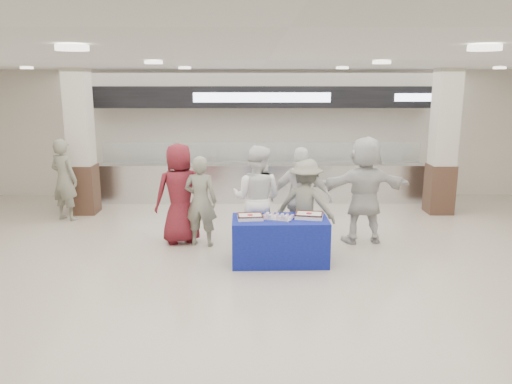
{
  "coord_description": "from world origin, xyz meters",
  "views": [
    {
      "loc": [
        -0.18,
        -6.76,
        2.94
      ],
      "look_at": [
        -0.15,
        1.6,
        1.06
      ],
      "focal_mm": 35.0,
      "sensor_mm": 36.0,
      "label": 1
    }
  ],
  "objects_px": {
    "sheet_cake_right": "(309,215)",
    "cupcake_tray": "(279,217)",
    "sheet_cake_left": "(250,216)",
    "soldier_bg": "(64,180)",
    "chef_tall": "(257,199)",
    "soldier_b": "(305,205)",
    "civilian_maroon": "(180,194)",
    "display_table": "(280,241)",
    "soldier_a": "(201,201)",
    "chef_short": "(301,199)",
    "civilian_white": "(364,190)"
  },
  "relations": [
    {
      "from": "sheet_cake_right",
      "to": "cupcake_tray",
      "type": "distance_m",
      "value": 0.5
    },
    {
      "from": "sheet_cake_left",
      "to": "sheet_cake_right",
      "type": "relative_size",
      "value": 0.87
    },
    {
      "from": "cupcake_tray",
      "to": "soldier_bg",
      "type": "relative_size",
      "value": 0.29
    },
    {
      "from": "chef_tall",
      "to": "sheet_cake_right",
      "type": "bearing_deg",
      "value": 161.8
    },
    {
      "from": "soldier_b",
      "to": "soldier_bg",
      "type": "bearing_deg",
      "value": -2.52
    },
    {
      "from": "chef_tall",
      "to": "soldier_b",
      "type": "xyz_separation_m",
      "value": [
        0.85,
        -0.01,
        -0.12
      ]
    },
    {
      "from": "sheet_cake_right",
      "to": "civilian_maroon",
      "type": "height_order",
      "value": "civilian_maroon"
    },
    {
      "from": "display_table",
      "to": "cupcake_tray",
      "type": "bearing_deg",
      "value": -149.61
    },
    {
      "from": "display_table",
      "to": "civilian_maroon",
      "type": "distance_m",
      "value": 2.14
    },
    {
      "from": "display_table",
      "to": "soldier_bg",
      "type": "relative_size",
      "value": 0.89
    },
    {
      "from": "soldier_bg",
      "to": "sheet_cake_right",
      "type": "bearing_deg",
      "value": 175.51
    },
    {
      "from": "soldier_a",
      "to": "sheet_cake_left",
      "type": "bearing_deg",
      "value": 143.29
    },
    {
      "from": "display_table",
      "to": "chef_tall",
      "type": "distance_m",
      "value": 0.93
    },
    {
      "from": "cupcake_tray",
      "to": "chef_short",
      "type": "relative_size",
      "value": 0.27
    },
    {
      "from": "display_table",
      "to": "sheet_cake_right",
      "type": "bearing_deg",
      "value": 3.52
    },
    {
      "from": "soldier_a",
      "to": "soldier_b",
      "type": "relative_size",
      "value": 1.01
    },
    {
      "from": "soldier_a",
      "to": "chef_tall",
      "type": "xyz_separation_m",
      "value": [
        1.01,
        -0.24,
        0.11
      ]
    },
    {
      "from": "cupcake_tray",
      "to": "soldier_bg",
      "type": "xyz_separation_m",
      "value": [
        -4.44,
        2.63,
        0.09
      ]
    },
    {
      "from": "cupcake_tray",
      "to": "soldier_bg",
      "type": "height_order",
      "value": "soldier_bg"
    },
    {
      "from": "civilian_maroon",
      "to": "chef_tall",
      "type": "height_order",
      "value": "chef_tall"
    },
    {
      "from": "cupcake_tray",
      "to": "chef_short",
      "type": "bearing_deg",
      "value": 59.43
    },
    {
      "from": "soldier_bg",
      "to": "chef_tall",
      "type": "bearing_deg",
      "value": 177.38
    },
    {
      "from": "civilian_maroon",
      "to": "civilian_white",
      "type": "distance_m",
      "value": 3.37
    },
    {
      "from": "soldier_b",
      "to": "civilian_white",
      "type": "relative_size",
      "value": 0.82
    },
    {
      "from": "cupcake_tray",
      "to": "soldier_b",
      "type": "bearing_deg",
      "value": 52.71
    },
    {
      "from": "sheet_cake_left",
      "to": "civilian_white",
      "type": "bearing_deg",
      "value": 28.16
    },
    {
      "from": "sheet_cake_right",
      "to": "soldier_bg",
      "type": "xyz_separation_m",
      "value": [
        -4.94,
        2.57,
        0.08
      ]
    },
    {
      "from": "civilian_maroon",
      "to": "chef_short",
      "type": "height_order",
      "value": "civilian_maroon"
    },
    {
      "from": "soldier_a",
      "to": "sheet_cake_right",
      "type": "bearing_deg",
      "value": 164.35
    },
    {
      "from": "civilian_maroon",
      "to": "sheet_cake_right",
      "type": "bearing_deg",
      "value": 133.11
    },
    {
      "from": "cupcake_tray",
      "to": "civilian_white",
      "type": "bearing_deg",
      "value": 34.27
    },
    {
      "from": "display_table",
      "to": "soldier_a",
      "type": "distance_m",
      "value": 1.7
    },
    {
      "from": "sheet_cake_right",
      "to": "soldier_b",
      "type": "xyz_separation_m",
      "value": [
        -0.0,
        0.6,
        0.02
      ]
    },
    {
      "from": "soldier_a",
      "to": "chef_short",
      "type": "relative_size",
      "value": 0.9
    },
    {
      "from": "chef_short",
      "to": "soldier_bg",
      "type": "distance_m",
      "value": 5.23
    },
    {
      "from": "soldier_a",
      "to": "soldier_bg",
      "type": "bearing_deg",
      "value": -20.32
    },
    {
      "from": "soldier_a",
      "to": "civilian_white",
      "type": "distance_m",
      "value": 2.98
    },
    {
      "from": "sheet_cake_right",
      "to": "civilian_white",
      "type": "height_order",
      "value": "civilian_white"
    },
    {
      "from": "soldier_a",
      "to": "chef_tall",
      "type": "distance_m",
      "value": 1.04
    },
    {
      "from": "cupcake_tray",
      "to": "civilian_maroon",
      "type": "distance_m",
      "value": 2.06
    },
    {
      "from": "sheet_cake_right",
      "to": "cupcake_tray",
      "type": "bearing_deg",
      "value": -173.58
    },
    {
      "from": "display_table",
      "to": "civilian_maroon",
      "type": "bearing_deg",
      "value": 147.76
    },
    {
      "from": "civilian_white",
      "to": "soldier_a",
      "type": "bearing_deg",
      "value": -2.98
    },
    {
      "from": "display_table",
      "to": "chef_tall",
      "type": "bearing_deg",
      "value": 118.51
    },
    {
      "from": "soldier_a",
      "to": "chef_tall",
      "type": "height_order",
      "value": "chef_tall"
    },
    {
      "from": "display_table",
      "to": "sheet_cake_left",
      "type": "bearing_deg",
      "value": -178.28
    },
    {
      "from": "display_table",
      "to": "civilian_maroon",
      "type": "relative_size",
      "value": 0.84
    },
    {
      "from": "sheet_cake_right",
      "to": "chef_short",
      "type": "height_order",
      "value": "chef_short"
    },
    {
      "from": "sheet_cake_left",
      "to": "cupcake_tray",
      "type": "bearing_deg",
      "value": 1.25
    },
    {
      "from": "display_table",
      "to": "soldier_b",
      "type": "distance_m",
      "value": 0.91
    }
  ]
}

